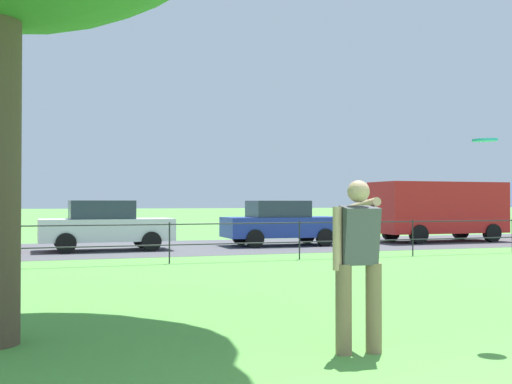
{
  "coord_description": "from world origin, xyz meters",
  "views": [
    {
      "loc": [
        -3.24,
        -2.84,
        1.49
      ],
      "look_at": [
        0.49,
        7.67,
        1.67
      ],
      "focal_mm": 45.1,
      "sensor_mm": 36.0,
      "label": 1
    }
  ],
  "objects_px": {
    "car_blue_left": "(281,223)",
    "panel_van_center": "(439,208)",
    "car_white_right": "(105,225)",
    "frisbee": "(485,140)",
    "person_thrower": "(358,260)"
  },
  "relations": [
    {
      "from": "car_blue_left",
      "to": "panel_van_center",
      "type": "bearing_deg",
      "value": 0.89
    },
    {
      "from": "car_white_right",
      "to": "frisbee",
      "type": "bearing_deg",
      "value": -80.4
    },
    {
      "from": "person_thrower",
      "to": "panel_van_center",
      "type": "distance_m",
      "value": 18.9
    },
    {
      "from": "person_thrower",
      "to": "car_white_right",
      "type": "height_order",
      "value": "person_thrower"
    },
    {
      "from": "car_white_right",
      "to": "car_blue_left",
      "type": "relative_size",
      "value": 0.99
    },
    {
      "from": "person_thrower",
      "to": "frisbee",
      "type": "relative_size",
      "value": 4.66
    },
    {
      "from": "frisbee",
      "to": "car_white_right",
      "type": "bearing_deg",
      "value": 99.6
    },
    {
      "from": "person_thrower",
      "to": "car_blue_left",
      "type": "xyz_separation_m",
      "value": [
        5.11,
        14.83,
        -0.14
      ]
    },
    {
      "from": "car_white_right",
      "to": "panel_van_center",
      "type": "xyz_separation_m",
      "value": [
        12.42,
        0.4,
        0.49
      ]
    },
    {
      "from": "car_blue_left",
      "to": "panel_van_center",
      "type": "height_order",
      "value": "panel_van_center"
    },
    {
      "from": "frisbee",
      "to": "car_blue_left",
      "type": "distance_m",
      "value": 15.21
    },
    {
      "from": "person_thrower",
      "to": "car_blue_left",
      "type": "relative_size",
      "value": 0.42
    },
    {
      "from": "car_blue_left",
      "to": "frisbee",
      "type": "bearing_deg",
      "value": -103.37
    },
    {
      "from": "frisbee",
      "to": "person_thrower",
      "type": "bearing_deg",
      "value": -176.47
    },
    {
      "from": "person_thrower",
      "to": "car_white_right",
      "type": "bearing_deg",
      "value": 93.27
    }
  ]
}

